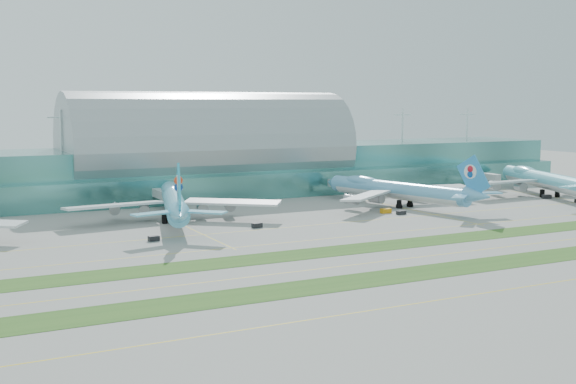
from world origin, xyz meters
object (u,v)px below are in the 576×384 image
terminal (209,161)px  airliner_b (174,200)px  airliner_d (545,179)px  airliner_c (396,189)px

terminal → airliner_b: bearing=-120.2°
airliner_b → airliner_d: size_ratio=0.98×
terminal → airliner_d: bearing=-29.1°
airliner_d → airliner_c: bearing=-162.6°
airliner_b → airliner_d: 158.18m
airliner_d → terminal: bearing=170.1°
airliner_b → airliner_d: (158.01, -7.32, 0.27)m
airliner_b → airliner_c: airliner_b is taller
terminal → airliner_b: (-35.39, -60.85, -7.46)m
airliner_b → airliner_c: 84.62m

